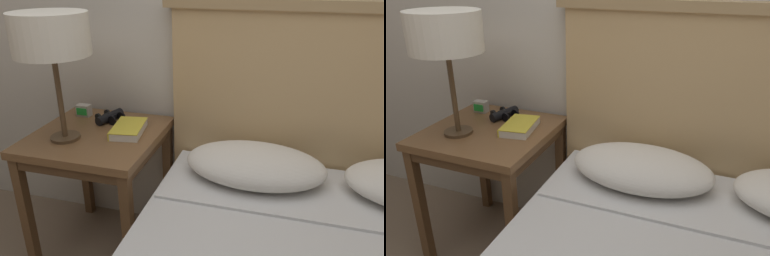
# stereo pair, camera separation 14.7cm
# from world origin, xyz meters

# --- Properties ---
(nightstand) EXTENTS (0.58, 0.58, 0.67)m
(nightstand) POSITION_xyz_m (-0.61, 0.74, 0.58)
(nightstand) COLOR brown
(nightstand) RESTS_ON ground_plane
(table_lamp) EXTENTS (0.31, 0.31, 0.55)m
(table_lamp) POSITION_xyz_m (-0.71, 0.65, 1.12)
(table_lamp) COLOR #4C3823
(table_lamp) RESTS_ON nightstand
(book_on_nightstand) EXTENTS (0.17, 0.23, 0.04)m
(book_on_nightstand) POSITION_xyz_m (-0.47, 0.78, 0.68)
(book_on_nightstand) COLOR silver
(book_on_nightstand) RESTS_ON nightstand
(binoculars_pair) EXTENTS (0.15, 0.16, 0.05)m
(binoculars_pair) POSITION_xyz_m (-0.62, 0.89, 0.69)
(binoculars_pair) COLOR black
(binoculars_pair) RESTS_ON nightstand
(alarm_clock) EXTENTS (0.07, 0.05, 0.06)m
(alarm_clock) POSITION_xyz_m (-0.78, 0.92, 0.70)
(alarm_clock) COLOR #B7B2A8
(alarm_clock) RESTS_ON nightstand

